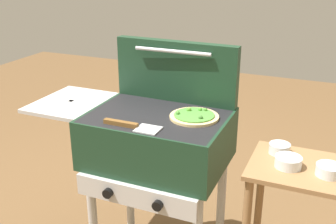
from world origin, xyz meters
TOP-DOWN VIEW (x-y plane):
  - grill at (-0.01, -0.00)m, footprint 0.96×0.53m
  - grill_lid_open at (0.00, 0.21)m, footprint 0.63×0.09m
  - pizza_veggie at (0.17, 0.03)m, footprint 0.22×0.22m
  - spatula at (-0.04, -0.18)m, footprint 0.26×0.09m
  - prep_table at (0.66, 0.00)m, footprint 0.44×0.36m
  - topping_bowl_near at (0.55, 0.08)m, footprint 0.09×0.09m
  - topping_bowl_far at (0.60, -0.03)m, footprint 0.11×0.11m
  - topping_bowl_middle at (0.76, -0.04)m, footprint 0.10×0.10m

SIDE VIEW (x-z plane):
  - prep_table at x=0.66m, z-range 0.16..0.93m
  - grill at x=-0.01m, z-range 0.31..1.21m
  - topping_bowl_near at x=0.55m, z-range 0.77..0.81m
  - topping_bowl_far at x=0.60m, z-range 0.77..0.81m
  - topping_bowl_middle at x=0.76m, z-range 0.77..0.81m
  - spatula at x=-0.04m, z-range 0.90..0.92m
  - pizza_veggie at x=0.17m, z-range 0.89..0.93m
  - grill_lid_open at x=0.00m, z-range 0.90..1.20m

